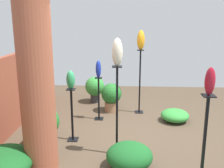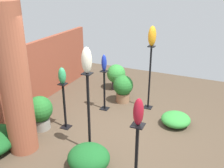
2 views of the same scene
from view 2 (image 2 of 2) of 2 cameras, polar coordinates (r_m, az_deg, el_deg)
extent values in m
plane|color=#4C3D2D|center=(5.63, 1.26, -10.54)|extent=(8.00, 8.00, 0.00)
cube|color=brown|center=(6.53, -19.04, 0.83)|extent=(5.60, 0.12, 1.59)
cylinder|color=#9E5138|center=(4.82, -20.39, 0.29)|extent=(0.52, 0.52, 2.73)
cube|color=black|center=(3.71, 5.24, -17.79)|extent=(0.04, 0.04, 1.35)
cube|color=black|center=(3.32, 5.65, -8.93)|extent=(0.16, 0.16, 0.02)
cube|color=black|center=(5.90, -9.97, -9.17)|extent=(0.20, 0.20, 0.01)
cube|color=black|center=(5.65, -10.31, -4.77)|extent=(0.04, 0.04, 1.03)
cube|color=black|center=(5.44, -10.68, 0.01)|extent=(0.16, 0.16, 0.02)
cube|color=black|center=(6.68, 7.83, -5.03)|extent=(0.20, 0.20, 0.01)
cube|color=black|center=(6.35, 8.20, 1.25)|extent=(0.04, 0.04, 1.58)
cube|color=black|center=(6.12, 8.60, 8.10)|extent=(0.16, 0.16, 0.02)
cube|color=black|center=(6.56, -1.62, -5.35)|extent=(0.20, 0.20, 0.01)
cube|color=black|center=(6.34, -1.67, -1.40)|extent=(0.04, 0.04, 1.00)
cube|color=black|center=(6.16, -1.72, 2.80)|extent=(0.16, 0.16, 0.01)
cube|color=black|center=(5.14, -4.78, -14.14)|extent=(0.20, 0.20, 0.01)
cube|color=black|center=(4.72, -5.08, -6.58)|extent=(0.04, 0.04, 1.56)
cube|color=black|center=(4.40, -5.42, 2.27)|extent=(0.16, 0.16, 0.02)
ellipsoid|color=maroon|center=(3.22, 5.78, -6.05)|extent=(0.14, 0.13, 0.36)
ellipsoid|color=#2D9356|center=(5.37, -10.82, 1.79)|extent=(0.16, 0.16, 0.35)
ellipsoid|color=orange|center=(6.06, 8.73, 10.28)|extent=(0.19, 0.19, 0.46)
ellipsoid|color=#192D9E|center=(6.09, -1.74, 4.64)|extent=(0.13, 0.12, 0.40)
ellipsoid|color=beige|center=(4.33, -5.54, 5.16)|extent=(0.18, 0.17, 0.45)
cylinder|color=#2D2D33|center=(7.66, 0.89, -0.16)|extent=(0.25, 0.25, 0.23)
sphere|color=#338C38|center=(7.53, 0.91, 2.26)|extent=(0.54, 0.54, 0.54)
cylinder|color=#936B4C|center=(6.87, 2.38, -2.90)|extent=(0.34, 0.34, 0.25)
sphere|color=#236B28|center=(6.73, 2.43, -0.26)|extent=(0.52, 0.52, 0.52)
cylinder|color=gray|center=(5.92, -15.15, -8.27)|extent=(0.38, 0.38, 0.23)
sphere|color=#236B28|center=(5.76, -15.51, -5.26)|extent=(0.55, 0.55, 0.55)
ellipsoid|color=#195923|center=(4.64, -5.09, -15.69)|extent=(0.70, 0.73, 0.41)
ellipsoid|color=#338C38|center=(5.99, 13.71, -7.48)|extent=(0.65, 0.64, 0.28)
camera|label=1|loc=(2.15, -74.93, -16.46)|focal=42.00mm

